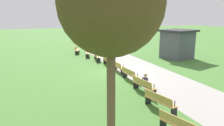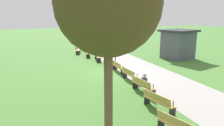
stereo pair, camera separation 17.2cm
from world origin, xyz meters
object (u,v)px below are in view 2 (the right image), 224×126
object	(u,v)px
bench_3	(107,61)
tree_1	(108,4)
bench_5	(130,74)
bench_6	(143,85)
person_seated	(146,83)
bench_4	(118,66)
bench_0	(77,49)
bench_2	(97,56)
lamp_post	(115,32)
kiosk	(178,44)
bench_7	(158,101)
bench_1	(87,52)

from	to	relation	value
bench_3	tree_1	size ratio (longest dim) A/B	0.28
bench_5	bench_6	world-z (taller)	same
bench_5	person_seated	xyz separation A→B (m)	(2.51, -0.11, 0.16)
person_seated	tree_1	distance (m)	6.81
bench_4	bench_6	bearing A→B (deg)	-4.09
bench_4	bench_0	bearing A→B (deg)	-171.81
bench_2	bench_6	world-z (taller)	same
bench_3	lamp_post	xyz separation A→B (m)	(-1.22, 1.25, 2.43)
lamp_post	kiosk	bearing A→B (deg)	85.39
bench_2	tree_1	bearing A→B (deg)	-6.07
lamp_post	kiosk	xyz separation A→B (m)	(0.55, 6.85, -1.35)
bench_3	bench_4	distance (m)	2.46
bench_4	bench_7	size ratio (longest dim) A/B	0.97
bench_3	kiosk	xyz separation A→B (m)	(-0.66, 8.10, 1.08)
bench_6	bench_7	distance (m)	2.46
bench_1	bench_7	distance (m)	14.66
bench_7	person_seated	bearing A→B (deg)	153.63
kiosk	bench_2	bearing A→B (deg)	-117.72
bench_4	lamp_post	distance (m)	4.56
bench_0	lamp_post	bearing A→B (deg)	39.39
bench_6	lamp_post	world-z (taller)	lamp_post
bench_6	bench_2	bearing A→B (deg)	171.78
bench_2	bench_6	bearing A→B (deg)	8.22
bench_0	lamp_post	world-z (taller)	lamp_post
person_seated	bench_0	bearing A→B (deg)	176.45
bench_1	bench_3	bearing A→B (deg)	20.51
lamp_post	kiosk	world-z (taller)	lamp_post
bench_3	bench_0	bearing A→B (deg)	-165.66
bench_7	lamp_post	xyz separation A→B (m)	(-11.01, 1.95, 2.43)
bench_4	kiosk	xyz separation A→B (m)	(-3.12, 8.01, 1.08)
bench_0	person_seated	bearing A→B (deg)	21.11
tree_1	bench_7	bearing A→B (deg)	115.80
tree_1	lamp_post	world-z (taller)	tree_1
bench_4	bench_1	bearing A→B (deg)	-173.86
bench_6	kiosk	bearing A→B (deg)	125.64
bench_6	kiosk	world-z (taller)	kiosk
bench_6	person_seated	bearing A→B (deg)	60.60
bench_1	bench_4	bearing A→B (deg)	18.47
bench_7	tree_1	distance (m)	5.59
bench_5	bench_6	distance (m)	2.46
bench_7	kiosk	bearing A→B (deg)	127.59
bench_2	bench_5	bearing A→B (deg)	10.26
bench_3	bench_6	world-z (taller)	same
bench_2	bench_4	world-z (taller)	same
tree_1	kiosk	bearing A→B (deg)	135.19
bench_1	person_seated	bearing A→B (deg)	15.08
bench_3	kiosk	distance (m)	8.20
bench_4	person_seated	xyz separation A→B (m)	(4.97, -0.20, 0.16)
person_seated	bench_6	bearing A→B (deg)	-119.40
bench_0	bench_3	distance (m)	7.37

